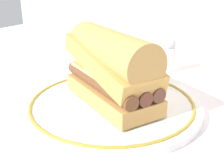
# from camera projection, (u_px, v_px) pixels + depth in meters

# --- Properties ---
(ground_plane) EXTENTS (1.50, 1.50, 0.00)m
(ground_plane) POSITION_uv_depth(u_px,v_px,m) (121.00, 106.00, 0.52)
(ground_plane) COLOR white
(plate) EXTENTS (0.30, 0.30, 0.01)m
(plate) POSITION_uv_depth(u_px,v_px,m) (112.00, 104.00, 0.51)
(plate) COLOR white
(plate) RESTS_ON ground_plane
(sausage_sandwich) EXTENTS (0.20, 0.14, 0.12)m
(sausage_sandwich) POSITION_uv_depth(u_px,v_px,m) (112.00, 67.00, 0.48)
(sausage_sandwich) COLOR tan
(sausage_sandwich) RESTS_ON plate
(drinking_glass) EXTENTS (0.06, 0.06, 0.09)m
(drinking_glass) POSITION_uv_depth(u_px,v_px,m) (83.00, 44.00, 0.75)
(drinking_glass) COLOR silver
(drinking_glass) RESTS_ON ground_plane
(salt_shaker) EXTENTS (0.03, 0.03, 0.08)m
(salt_shaker) POSITION_uv_depth(u_px,v_px,m) (169.00, 55.00, 0.67)
(salt_shaker) COLOR white
(salt_shaker) RESTS_ON ground_plane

